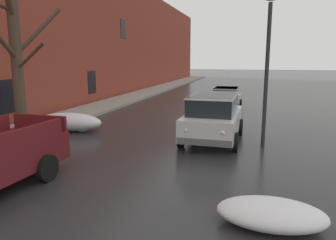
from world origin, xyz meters
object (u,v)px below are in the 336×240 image
object	(u,v)px
sedan_silver_parked_kerbside_mid	(226,99)
street_lamp_post	(267,64)
bare_tree_second_along_sidewalk	(16,55)
suv_white_parked_kerbside_close	(213,116)

from	to	relation	value
sedan_silver_parked_kerbside_mid	street_lamp_post	bearing A→B (deg)	-75.75
bare_tree_second_along_sidewalk	suv_white_parked_kerbside_close	world-z (taller)	bare_tree_second_along_sidewalk
sedan_silver_parked_kerbside_mid	street_lamp_post	world-z (taller)	street_lamp_post
bare_tree_second_along_sidewalk	sedan_silver_parked_kerbside_mid	xyz separation A→B (m)	(6.88, 9.85, -2.58)
bare_tree_second_along_sidewalk	street_lamp_post	distance (m)	9.11
bare_tree_second_along_sidewalk	street_lamp_post	size ratio (longest dim) A/B	1.18
bare_tree_second_along_sidewalk	street_lamp_post	xyz separation A→B (m)	(8.95, 1.68, -0.33)
sedan_silver_parked_kerbside_mid	street_lamp_post	xyz separation A→B (m)	(2.07, -8.17, 2.25)
suv_white_parked_kerbside_close	sedan_silver_parked_kerbside_mid	distance (m)	7.70
bare_tree_second_along_sidewalk	suv_white_parked_kerbside_close	xyz separation A→B (m)	(7.07, 2.16, -2.34)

